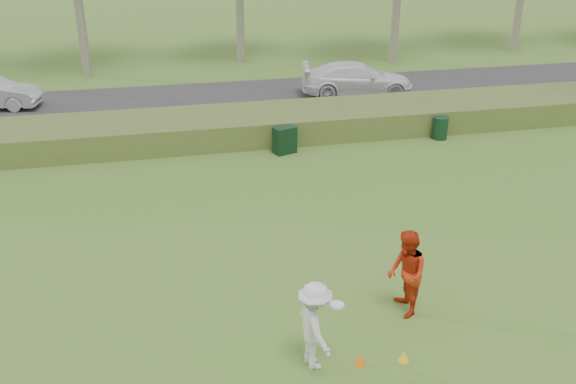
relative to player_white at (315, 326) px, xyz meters
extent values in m
plane|color=#416923|center=(0.61, 0.90, -0.87)|extent=(120.00, 120.00, 0.00)
cube|color=#4A5D25|center=(0.61, 12.90, -0.42)|extent=(80.00, 3.00, 0.90)
cube|color=#2D2D2D|center=(0.61, 17.90, -0.84)|extent=(80.00, 6.00, 0.06)
imported|color=silver|center=(0.00, 0.00, 0.00)|extent=(0.79, 1.19, 1.73)
cylinder|color=white|center=(0.40, 0.00, 0.38)|extent=(0.27, 0.27, 0.03)
imported|color=#B92B0F|center=(2.25, 1.21, 0.06)|extent=(0.77, 0.96, 1.86)
cone|color=orange|center=(0.83, -0.19, -0.75)|extent=(0.21, 0.21, 0.23)
cone|color=yellow|center=(1.66, -0.26, -0.76)|extent=(0.19, 0.19, 0.21)
cube|color=black|center=(1.86, 10.97, -0.40)|extent=(0.85, 0.69, 0.92)
cylinder|color=black|center=(7.67, 11.17, -0.46)|extent=(0.55, 0.55, 0.82)
imported|color=white|center=(6.53, 17.27, -0.10)|extent=(5.17, 2.82, 1.42)
camera|label=1|loc=(-2.56, -9.18, 6.89)|focal=40.00mm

